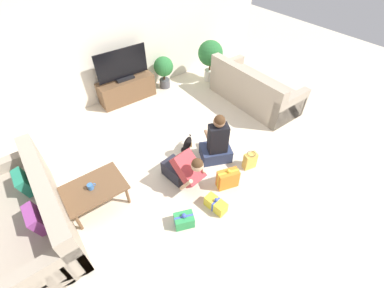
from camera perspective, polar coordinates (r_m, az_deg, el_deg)
ground_plane at (r=4.64m, az=-2.48°, el=-3.63°), size 16.00×16.00×0.00m
wall_back at (r=5.93m, az=-18.59°, el=20.78°), size 8.40×0.06×2.60m
sofa_left at (r=4.20m, az=-32.26°, el=-13.48°), size 0.94×2.04×0.88m
sofa_right at (r=6.04m, az=13.50°, el=11.57°), size 0.94×2.04×0.88m
coffee_table at (r=4.04m, az=-20.89°, el=-9.37°), size 0.86×0.62×0.40m
tv_console at (r=6.18m, az=-14.26°, el=11.69°), size 1.26×0.42×0.52m
tv at (r=5.91m, az=-15.23°, el=16.31°), size 1.15×0.20×0.68m
potted_plant_corner_right at (r=6.62m, az=4.10°, el=19.13°), size 0.60×0.60×1.02m
potted_plant_back_right at (r=6.39m, az=-6.32°, el=16.32°), size 0.46×0.46×0.78m
person_kneeling at (r=4.05m, az=-1.81°, el=-5.63°), size 0.42×0.81×0.78m
person_sitting at (r=4.43m, az=5.53°, el=0.07°), size 0.64×0.60×0.99m
dog at (r=4.65m, az=-1.17°, el=-0.27°), size 0.43×0.36×0.28m
gift_box_a at (r=3.81m, az=-1.77°, el=-16.54°), size 0.33×0.28×0.25m
gift_box_b at (r=4.19m, az=7.94°, el=-7.65°), size 0.37×0.26×0.38m
gift_box_c at (r=3.97m, az=5.30°, el=-13.20°), size 0.22×0.36×0.23m
gift_bag_a at (r=4.52m, az=12.74°, el=-3.61°), size 0.24×0.17×0.33m
mug at (r=3.97m, az=-21.59°, el=-8.82°), size 0.12×0.08×0.09m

